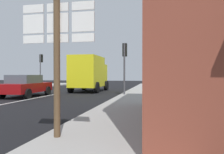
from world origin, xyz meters
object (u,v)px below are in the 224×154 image
at_px(sedan_far, 26,85).
at_px(traffic_light_far_left, 41,63).
at_px(route_sign_post, 57,51).
at_px(traffic_light_near_right, 125,57).
at_px(delivery_truck, 89,73).

height_order(sedan_far, traffic_light_far_left, traffic_light_far_left).
bearing_deg(traffic_light_far_left, sedan_far, -66.07).
distance_m(sedan_far, traffic_light_far_left, 10.63).
relative_size(route_sign_post, traffic_light_near_right, 0.88).
bearing_deg(route_sign_post, delivery_truck, 104.79).
height_order(delivery_truck, route_sign_post, route_sign_post).
relative_size(delivery_truck, traffic_light_near_right, 1.37).
xyz_separation_m(sedan_far, delivery_truck, (2.79, 5.22, 0.89)).
bearing_deg(route_sign_post, traffic_light_far_left, 120.14).
height_order(route_sign_post, traffic_light_near_right, traffic_light_near_right).
height_order(sedan_far, traffic_light_near_right, traffic_light_near_right).
distance_m(sedan_far, delivery_truck, 5.98).
relative_size(sedan_far, traffic_light_near_right, 1.17).
distance_m(route_sign_post, traffic_light_near_right, 10.78).
bearing_deg(traffic_light_near_right, traffic_light_far_left, 143.83).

